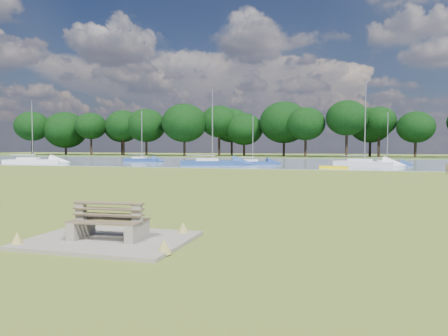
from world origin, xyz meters
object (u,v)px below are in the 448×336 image
(kayak, at_px, (334,167))
(bench_pair, at_px, (109,223))
(sailboat_5, at_px, (252,162))
(sailboat_2, at_px, (387,162))
(sailboat_4, at_px, (364,162))
(sailboat_0, at_px, (32,160))
(sailboat_3, at_px, (142,159))
(sailboat_1, at_px, (212,161))

(kayak, bearing_deg, bench_pair, -85.01)
(kayak, height_order, sailboat_5, sailboat_5)
(sailboat_2, relative_size, sailboat_4, 0.65)
(sailboat_0, relative_size, sailboat_4, 0.85)
(kayak, distance_m, sailboat_5, 12.80)
(bench_pair, relative_size, sailboat_0, 0.23)
(kayak, xyz_separation_m, sailboat_3, (-29.13, 12.53, 0.32))
(sailboat_0, bearing_deg, sailboat_1, -15.77)
(bench_pair, bearing_deg, sailboat_3, 111.73)
(bench_pair, xyz_separation_m, sailboat_5, (-6.14, 45.21, -0.08))
(sailboat_5, bearing_deg, sailboat_4, -18.97)
(sailboat_1, height_order, sailboat_4, sailboat_4)
(sailboat_3, bearing_deg, kayak, -22.63)
(sailboat_0, height_order, sailboat_5, sailboat_0)
(bench_pair, height_order, sailboat_0, sailboat_0)
(kayak, bearing_deg, sailboat_3, 168.36)
(kayak, bearing_deg, sailboat_0, -172.20)
(bench_pair, relative_size, sailboat_5, 0.32)
(sailboat_1, xyz_separation_m, sailboat_5, (4.50, 3.19, -0.13))
(sailboat_3, xyz_separation_m, sailboat_4, (32.43, -4.06, 0.04))
(bench_pair, distance_m, sailboat_3, 56.24)
(sailboat_0, distance_m, sailboat_1, 25.97)
(sailboat_0, bearing_deg, sailboat_2, -9.22)
(sailboat_1, relative_size, sailboat_5, 1.51)
(sailboat_3, bearing_deg, sailboat_0, -139.90)
(bench_pair, height_order, sailboat_5, sailboat_5)
(sailboat_2, height_order, sailboat_4, sailboat_4)
(sailboat_1, xyz_separation_m, sailboat_3, (-14.06, 8.51, -0.04))
(sailboat_4, distance_m, sailboat_5, 13.93)
(bench_pair, bearing_deg, sailboat_4, 76.24)
(sailboat_1, xyz_separation_m, sailboat_4, (18.37, 4.45, -0.01))
(kayak, xyz_separation_m, sailboat_4, (3.30, 8.47, 0.36))
(sailboat_2, distance_m, sailboat_3, 35.29)
(sailboat_0, height_order, sailboat_2, sailboat_0)
(kayak, height_order, sailboat_4, sailboat_4)
(kayak, relative_size, sailboat_0, 0.35)
(bench_pair, distance_m, sailboat_1, 43.35)
(sailboat_4, relative_size, sailboat_5, 1.63)
(kayak, bearing_deg, sailboat_2, 71.48)
(kayak, bearing_deg, sailboat_4, 80.34)
(bench_pair, xyz_separation_m, sailboat_4, (7.73, 46.47, 0.04))
(sailboat_1, relative_size, sailboat_2, 1.42)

